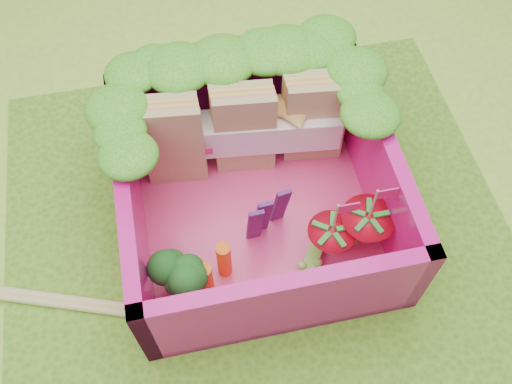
{
  "coord_description": "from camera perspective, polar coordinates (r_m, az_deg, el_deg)",
  "views": [
    {
      "loc": [
        -0.3,
        -1.27,
        2.68
      ],
      "look_at": [
        0.01,
        0.19,
        0.28
      ],
      "focal_mm": 40.0,
      "sensor_mm": 36.0,
      "label": 1
    }
  ],
  "objects": [
    {
      "name": "sandwich_stack",
      "position": [
        2.96,
        -1.13,
        6.32
      ],
      "size": [
        1.07,
        0.28,
        0.55
      ],
      "color": "#A87F59",
      "rests_on": "bento_floor"
    },
    {
      "name": "broccoli",
      "position": [
        2.66,
        -7.29,
        -7.91
      ],
      "size": [
        0.34,
        0.34,
        0.27
      ],
      "color": "#64AB53",
      "rests_on": "bento_floor"
    },
    {
      "name": "purple_wedges",
      "position": [
        2.77,
        1.02,
        -2.38
      ],
      "size": [
        0.22,
        0.11,
        0.38
      ],
      "color": "#531B5F",
      "rests_on": "bento_floor"
    },
    {
      "name": "strawberry_right",
      "position": [
        2.84,
        10.79,
        -3.76
      ],
      "size": [
        0.26,
        0.26,
        0.5
      ],
      "color": "red",
      "rests_on": "bento_floor"
    },
    {
      "name": "placemat",
      "position": [
        2.97,
        0.64,
        -5.8
      ],
      "size": [
        2.6,
        2.6,
        0.03
      ],
      "primitive_type": "cube",
      "color": "#509321",
      "rests_on": "ground"
    },
    {
      "name": "bento_floor",
      "position": [
        3.02,
        0.12,
        -2.23
      ],
      "size": [
        1.3,
        1.3,
        0.05
      ],
      "primitive_type": "cube",
      "color": "#E13975",
      "rests_on": "placemat"
    },
    {
      "name": "ground",
      "position": [
        2.98,
        0.64,
        -5.93
      ],
      "size": [
        14.0,
        14.0,
        0.0
      ],
      "primitive_type": "plane",
      "color": "#8DD93D",
      "rests_on": "ground"
    },
    {
      "name": "chopsticks",
      "position": [
        3.01,
        -20.82,
        -9.91
      ],
      "size": [
        2.16,
        0.8,
        0.04
      ],
      "color": "#E0C97B",
      "rests_on": "placemat"
    },
    {
      "name": "snap_peas",
      "position": [
        2.89,
        8.1,
        -5.81
      ],
      "size": [
        0.59,
        0.31,
        0.05
      ],
      "color": "#5BC73E",
      "rests_on": "bento_floor"
    },
    {
      "name": "carrot_sticks",
      "position": [
        2.72,
        -4.09,
        -7.76
      ],
      "size": [
        0.17,
        0.15,
        0.26
      ],
      "color": "orange",
      "rests_on": "bento_floor"
    },
    {
      "name": "bento_box",
      "position": [
        2.81,
        0.13,
        0.29
      ],
      "size": [
        1.3,
        1.3,
        0.55
      ],
      "color": "#E41387",
      "rests_on": "placemat"
    },
    {
      "name": "strawberry_left",
      "position": [
        2.8,
        7.37,
        -4.95
      ],
      "size": [
        0.23,
        0.23,
        0.47
      ],
      "color": "red",
      "rests_on": "bento_floor"
    },
    {
      "name": "lettuce_ruffle",
      "position": [
        2.83,
        -1.9,
        11.93
      ],
      "size": [
        1.43,
        0.77,
        0.11
      ],
      "color": "#1D8518",
      "rests_on": "bento_box"
    }
  ]
}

